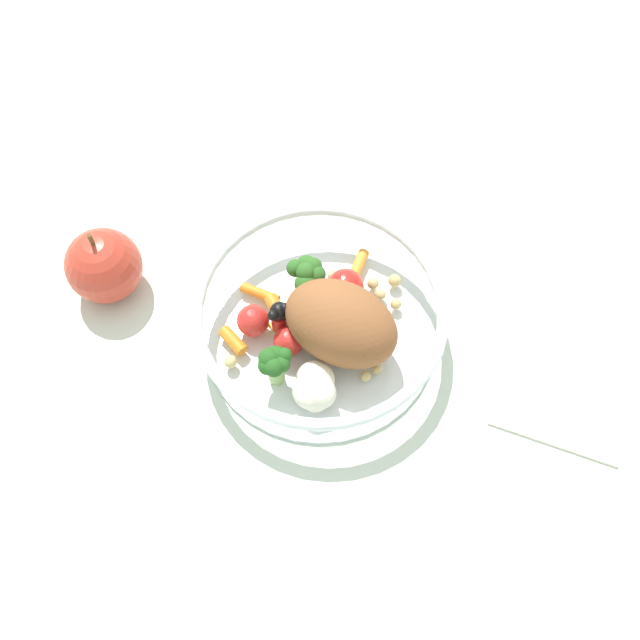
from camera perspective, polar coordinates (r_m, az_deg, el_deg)
The scene contains 4 objects.
ground_plane at distance 0.61m, azimuth -1.14°, elevation -1.12°, with size 2.40×2.40×0.00m, color silver.
food_container at distance 0.58m, azimuth 0.25°, elevation -0.46°, with size 0.21×0.21×0.08m.
loose_apple at distance 0.64m, azimuth -16.95°, elevation 4.18°, with size 0.07×0.07×0.08m.
folded_napkin at distance 0.63m, azimuth 19.24°, elevation -4.23°, with size 0.13×0.10×0.01m, color silver.
Camera 1 is at (-0.28, -0.02, 0.54)m, focal length 39.89 mm.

